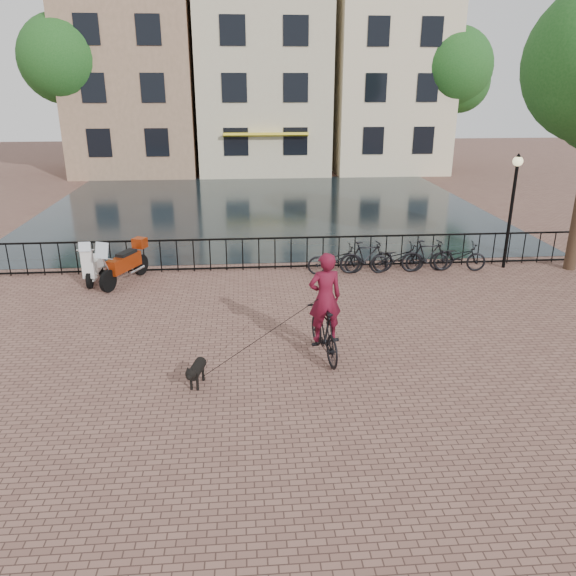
{
  "coord_description": "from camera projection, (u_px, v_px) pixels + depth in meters",
  "views": [
    {
      "loc": [
        -0.94,
        -8.65,
        5.5
      ],
      "look_at": [
        0.0,
        3.0,
        1.2
      ],
      "focal_mm": 35.0,
      "sensor_mm": 36.0,
      "label": 1
    }
  ],
  "objects": [
    {
      "name": "parked_bike_0",
      "position": [
        336.0,
        260.0,
        16.97
      ],
      "size": [
        1.74,
        0.68,
        0.9
      ],
      "primitive_type": "imported",
      "rotation": [
        0.0,
        0.0,
        1.62
      ],
      "color": "black",
      "rests_on": "ground"
    },
    {
      "name": "ground",
      "position": [
        301.0,
        408.0,
        10.06
      ],
      "size": [
        100.0,
        100.0,
        0.0
      ],
      "primitive_type": "plane",
      "color": "brown",
      "rests_on": "ground"
    },
    {
      "name": "railing",
      "position": [
        275.0,
        254.0,
        17.37
      ],
      "size": [
        20.0,
        0.05,
        1.02
      ],
      "color": "black",
      "rests_on": "ground"
    },
    {
      "name": "parked_bike_1",
      "position": [
        367.0,
        257.0,
        17.02
      ],
      "size": [
        1.69,
        0.55,
        1.0
      ],
      "primitive_type": "imported",
      "rotation": [
        0.0,
        0.0,
        1.62
      ],
      "color": "black",
      "rests_on": "ground"
    },
    {
      "name": "canal_house_left",
      "position": [
        135.0,
        67.0,
        35.35
      ],
      "size": [
        7.5,
        9.0,
        12.8
      ],
      "color": "#87674E",
      "rests_on": "ground"
    },
    {
      "name": "lamp_post",
      "position": [
        514.0,
        192.0,
        16.9
      ],
      "size": [
        0.3,
        0.3,
        3.45
      ],
      "color": "black",
      "rests_on": "ground"
    },
    {
      "name": "scooter",
      "position": [
        93.0,
        258.0,
        16.25
      ],
      "size": [
        0.44,
        1.51,
        1.4
      ],
      "rotation": [
        0.0,
        0.0,
        0.0
      ],
      "color": "silver",
      "rests_on": "ground"
    },
    {
      "name": "tree_far_left",
      "position": [
        63.0,
        59.0,
        32.17
      ],
      "size": [
        5.04,
        5.04,
        9.27
      ],
      "color": "black",
      "rests_on": "ground"
    },
    {
      "name": "tree_far_right",
      "position": [
        453.0,
        67.0,
        34.04
      ],
      "size": [
        4.76,
        4.76,
        8.76
      ],
      "color": "black",
      "rests_on": "ground"
    },
    {
      "name": "cyclist",
      "position": [
        325.0,
        312.0,
        11.64
      ],
      "size": [
        0.92,
        2.02,
        2.68
      ],
      "rotation": [
        0.0,
        0.0,
        3.29
      ],
      "color": "black",
      "rests_on": "ground"
    },
    {
      "name": "parked_bike_4",
      "position": [
        458.0,
        257.0,
        17.25
      ],
      "size": [
        1.77,
        0.79,
        0.9
      ],
      "primitive_type": "imported",
      "rotation": [
        0.0,
        0.0,
        1.45
      ],
      "color": "black",
      "rests_on": "ground"
    },
    {
      "name": "motorcycle",
      "position": [
        124.0,
        259.0,
        16.1
      ],
      "size": [
        1.31,
        2.09,
        1.48
      ],
      "rotation": [
        0.0,
        0.0,
        -0.43
      ],
      "color": "maroon",
      "rests_on": "ground"
    },
    {
      "name": "canal_house_right",
      "position": [
        385.0,
        63.0,
        36.48
      ],
      "size": [
        7.0,
        9.0,
        13.3
      ],
      "color": "beige",
      "rests_on": "ground"
    },
    {
      "name": "dog",
      "position": [
        197.0,
        372.0,
        10.74
      ],
      "size": [
        0.45,
        0.86,
        0.56
      ],
      "rotation": [
        0.0,
        0.0,
        -0.23
      ],
      "color": "black",
      "rests_on": "ground"
    },
    {
      "name": "canal_house_mid",
      "position": [
        262.0,
        76.0,
        36.13
      ],
      "size": [
        8.0,
        9.5,
        11.8
      ],
      "color": "#C4B594",
      "rests_on": "ground"
    },
    {
      "name": "canal_water",
      "position": [
        263.0,
        207.0,
        26.25
      ],
      "size": [
        20.0,
        20.0,
        0.0
      ],
      "primitive_type": "plane",
      "color": "black",
      "rests_on": "ground"
    },
    {
      "name": "parked_bike_2",
      "position": [
        397.0,
        258.0,
        17.11
      ],
      "size": [
        1.75,
        0.72,
        0.9
      ],
      "primitive_type": "imported",
      "rotation": [
        0.0,
        0.0,
        1.64
      ],
      "color": "black",
      "rests_on": "ground"
    },
    {
      "name": "parked_bike_3",
      "position": [
        428.0,
        256.0,
        17.17
      ],
      "size": [
        1.68,
        0.53,
        1.0
      ],
      "primitive_type": "imported",
      "rotation": [
        0.0,
        0.0,
        1.61
      ],
      "color": "black",
      "rests_on": "ground"
    }
  ]
}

